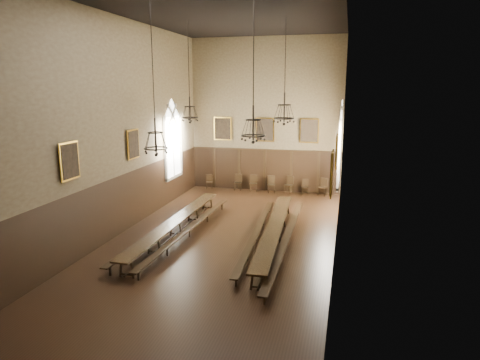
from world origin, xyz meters
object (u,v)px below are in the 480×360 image
at_px(table_left, 176,228).
at_px(chair_4, 271,188).
at_px(table_right, 274,234).
at_px(chair_5, 289,188).
at_px(bench_right_outer, 286,240).
at_px(chandelier_back_left, 190,111).
at_px(chandelier_back_right, 284,112).
at_px(chair_6, 305,190).
at_px(bench_left_inner, 190,231).
at_px(chair_7, 323,190).
at_px(bench_left_outer, 165,227).
at_px(chandelier_front_left, 156,139).
at_px(chair_2, 238,185).
at_px(bench_right_inner, 256,235).
at_px(chair_0, 209,184).
at_px(chair_3, 254,186).
at_px(chandelier_front_right, 253,126).

distance_m(table_left, chair_4, 8.92).
xyz_separation_m(table_right, chair_5, (-0.58, 8.43, -0.06)).
xyz_separation_m(table_left, bench_right_outer, (4.70, -0.14, -0.07)).
distance_m(chandelier_back_left, chandelier_back_right, 4.25).
bearing_deg(chair_6, bench_left_inner, -123.57).
xyz_separation_m(chair_5, chair_7, (1.99, -0.08, -0.00)).
xyz_separation_m(bench_left_outer, chandelier_back_left, (0.48, 2.10, 4.85)).
bearing_deg(chandelier_front_left, chair_2, 88.72).
relative_size(table_left, bench_right_inner, 1.01).
distance_m(chair_0, chandelier_front_left, 11.55).
relative_size(chair_3, chair_5, 0.97).
xyz_separation_m(chair_4, chandelier_back_left, (-2.69, -6.21, 4.82)).
distance_m(table_left, chair_5, 9.36).
relative_size(chair_6, chandelier_back_right, 0.21).
bearing_deg(table_right, chair_0, 123.26).
height_order(chair_3, chair_6, chair_3).
bearing_deg(bench_left_inner, table_left, -176.97).
height_order(table_left, bench_left_outer, table_left).
relative_size(table_left, bench_right_outer, 0.91).
relative_size(bench_left_inner, chandelier_front_right, 2.07).
bearing_deg(bench_right_inner, chandelier_front_right, -80.85).
bearing_deg(chair_0, chair_4, -16.49).
xyz_separation_m(chair_4, chandelier_front_right, (1.30, -11.09, 4.65)).
distance_m(bench_right_outer, chandelier_back_left, 7.26).
xyz_separation_m(chair_6, chair_7, (1.01, 0.00, 0.04)).
bearing_deg(chandelier_back_left, table_left, -86.86).
distance_m(table_right, bench_right_inner, 0.76).
xyz_separation_m(chair_4, chandelier_back_right, (1.56, -6.06, 4.81)).
bearing_deg(bench_left_inner, chandelier_front_left, -99.95).
xyz_separation_m(chandelier_back_left, chandelier_front_left, (0.36, -4.40, -0.76)).
xyz_separation_m(chair_0, chandelier_back_right, (5.46, -6.13, 4.86)).
bearing_deg(chair_5, chandelier_back_right, -66.76).
distance_m(bench_right_inner, chair_7, 8.56).
relative_size(table_right, chair_5, 9.24).
relative_size(chair_7, chandelier_front_left, 0.20).
bearing_deg(chandelier_front_right, bench_right_outer, 71.01).
bearing_deg(bench_right_outer, bench_left_inner, 177.63).
distance_m(bench_left_outer, bench_right_outer, 5.31).
xyz_separation_m(bench_left_inner, chair_3, (0.86, 8.55, 0.03)).
distance_m(chair_0, chandelier_back_right, 9.54).
xyz_separation_m(chair_0, chair_2, (1.82, 0.03, 0.03)).
bearing_deg(chandelier_back_left, table_right, -26.13).
xyz_separation_m(chandelier_back_left, chandelier_front_right, (4.00, -4.88, -0.17)).
relative_size(table_left, chair_2, 9.55).
distance_m(chair_5, chair_6, 0.99).
bearing_deg(chandelier_front_right, chandelier_back_left, 129.34).
bearing_deg(bench_left_inner, chair_4, 77.02).
height_order(bench_right_inner, chair_7, chair_7).
relative_size(chair_7, chandelier_back_right, 0.23).
bearing_deg(chair_5, chair_2, -161.51).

